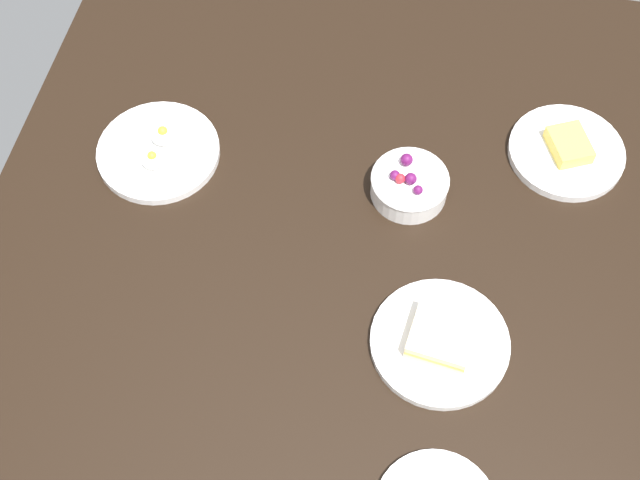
# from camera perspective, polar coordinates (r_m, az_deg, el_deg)

# --- Properties ---
(dining_table) EXTENTS (1.35, 1.15, 0.04)m
(dining_table) POSITION_cam_1_polar(r_m,az_deg,el_deg) (1.48, 0.00, -0.80)
(dining_table) COLOR black
(dining_table) RESTS_ON ground
(bowl_berries) EXTENTS (0.13, 0.13, 0.06)m
(bowl_berries) POSITION_cam_1_polar(r_m,az_deg,el_deg) (1.50, 5.77, 3.58)
(bowl_berries) COLOR white
(bowl_berries) RESTS_ON dining_table
(plate_cheese) EXTENTS (0.20, 0.20, 0.04)m
(plate_cheese) POSITION_cam_1_polar(r_m,az_deg,el_deg) (1.61, 15.63, 5.57)
(plate_cheese) COLOR white
(plate_cheese) RESTS_ON dining_table
(plate_eggs) EXTENTS (0.21, 0.21, 0.05)m
(plate_eggs) POSITION_cam_1_polar(r_m,az_deg,el_deg) (1.58, -10.38, 5.68)
(plate_eggs) COLOR white
(plate_eggs) RESTS_ON dining_table
(plate_sandwich) EXTENTS (0.22, 0.22, 0.05)m
(plate_sandwich) POSITION_cam_1_polar(r_m,az_deg,el_deg) (1.38, 7.76, -6.46)
(plate_sandwich) COLOR white
(plate_sandwich) RESTS_ON dining_table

